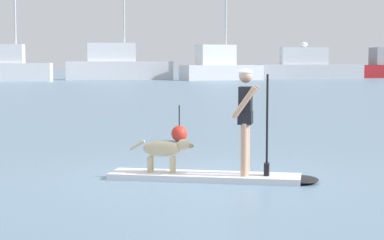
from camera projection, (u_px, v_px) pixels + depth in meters
ground_plane at (204, 180)px, 11.08m from camera, size 400.00×400.00×0.00m
paddleboard at (218, 177)px, 11.04m from camera, size 3.42×1.93×0.10m
person_paddler at (246, 114)px, 10.87m from camera, size 0.68×0.59×1.72m
dog at (164, 150)px, 11.16m from camera, size 1.04×0.49×0.56m
moored_boat_outer at (11, 67)px, 70.52m from camera, size 8.35×3.82×11.40m
moored_boat_port at (117, 66)px, 77.55m from camera, size 12.22×3.88×9.44m
moored_boat_center at (220, 67)px, 75.79m from camera, size 9.61×4.69×12.22m
moored_boat_far_port at (309, 67)px, 82.00m from camera, size 12.65×4.54×4.45m
marker_buoy at (179, 133)px, 16.43m from camera, size 0.39×0.39×0.89m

